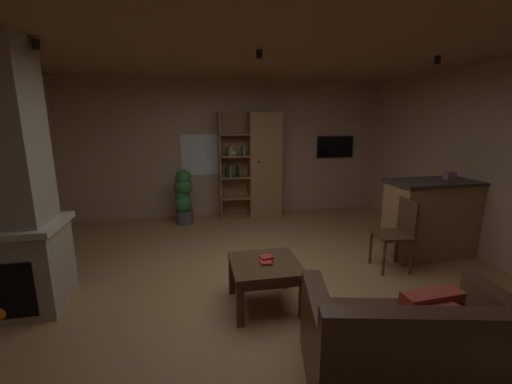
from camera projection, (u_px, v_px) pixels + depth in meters
floor at (263, 289)px, 3.77m from camera, size 6.23×6.17×0.02m
wall_back at (229, 149)px, 6.46m from camera, size 6.35×0.06×2.65m
wall_right at (508, 167)px, 4.08m from camera, size 0.06×6.17×2.65m
ceiling at (264, 41)px, 3.19m from camera, size 6.23×6.17×0.02m
window_pane_back at (201, 155)px, 6.35m from camera, size 0.77×0.01×0.78m
bookshelf_cabinet at (260, 166)px, 6.38m from camera, size 1.20×0.41×2.03m
kitchen_bar_counter at (438, 217)px, 4.63m from camera, size 1.48×0.64×1.08m
tissue_box at (450, 176)px, 4.53m from camera, size 0.14×0.14×0.11m
leather_couch at (415, 352)px, 2.30m from camera, size 1.64×1.23×0.84m
coffee_table at (265, 270)px, 3.35m from camera, size 0.70×0.69×0.47m
table_book_0 at (266, 263)px, 3.30m from camera, size 0.12×0.11×0.03m
table_book_1 at (266, 257)px, 3.37m from camera, size 0.15×0.14×0.02m
dining_chair at (398, 230)px, 4.15m from camera, size 0.45×0.45×0.92m
potted_floor_plant at (183, 196)px, 6.00m from camera, size 0.35×0.35×1.02m
wall_mounted_tv at (335, 147)px, 6.82m from camera, size 0.79×0.06×0.44m
track_light_spot_0 at (36, 44)px, 2.99m from camera, size 0.07×0.07×0.09m
track_light_spot_1 at (259, 54)px, 3.44m from camera, size 0.07×0.07×0.09m
track_light_spot_2 at (438, 60)px, 3.78m from camera, size 0.07×0.07×0.09m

